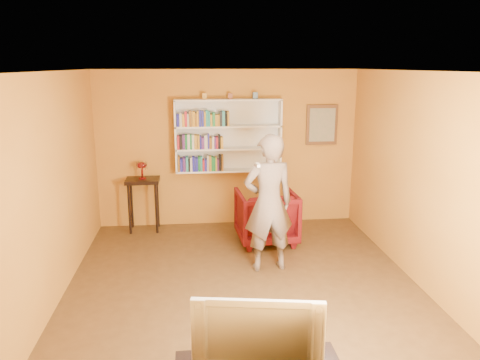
% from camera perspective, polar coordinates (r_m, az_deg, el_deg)
% --- Properties ---
extents(room_shell, '(5.30, 5.80, 2.88)m').
position_cam_1_polar(room_shell, '(5.81, 0.42, -3.72)').
color(room_shell, '#452E16').
rests_on(room_shell, ground).
extents(bookshelf, '(1.80, 0.29, 1.23)m').
position_cam_1_polar(bookshelf, '(8.02, -1.47, 5.44)').
color(bookshelf, silver).
rests_on(bookshelf, room_shell).
extents(books_row_lower, '(0.77, 0.19, 0.27)m').
position_cam_1_polar(books_row_lower, '(7.97, -4.84, 1.99)').
color(books_row_lower, brown).
rests_on(books_row_lower, bookshelf).
extents(books_row_middle, '(0.76, 0.18, 0.25)m').
position_cam_1_polar(books_row_middle, '(7.90, -4.96, 4.64)').
color(books_row_middle, red).
rests_on(books_row_middle, bookshelf).
extents(books_row_upper, '(0.87, 0.19, 0.27)m').
position_cam_1_polar(books_row_upper, '(7.86, -4.47, 7.42)').
color(books_row_upper, '#22229C').
rests_on(books_row_upper, bookshelf).
extents(ornament_left, '(0.07, 0.07, 0.10)m').
position_cam_1_polar(ornament_left, '(7.87, -4.35, 10.15)').
color(ornament_left, '#BC8F35').
rests_on(ornament_left, bookshelf).
extents(ornament_centre, '(0.07, 0.07, 0.10)m').
position_cam_1_polar(ornament_centre, '(7.89, -1.21, 10.18)').
color(ornament_centre, brown).
rests_on(ornament_centre, bookshelf).
extents(ornament_right, '(0.08, 0.08, 0.11)m').
position_cam_1_polar(ornament_right, '(7.94, 1.85, 10.26)').
color(ornament_right, slate).
rests_on(ornament_right, bookshelf).
extents(framed_painting, '(0.55, 0.05, 0.70)m').
position_cam_1_polar(framed_painting, '(8.34, 9.96, 6.64)').
color(framed_painting, '#533117').
rests_on(framed_painting, room_shell).
extents(console_table, '(0.56, 0.42, 0.91)m').
position_cam_1_polar(console_table, '(8.05, -11.75, -0.93)').
color(console_table, black).
rests_on(console_table, ground).
extents(ruby_lustre, '(0.18, 0.18, 0.29)m').
position_cam_1_polar(ruby_lustre, '(7.97, -11.88, 1.59)').
color(ruby_lustre, maroon).
rests_on(ruby_lustre, console_table).
extents(armchair, '(0.96, 0.98, 0.84)m').
position_cam_1_polar(armchair, '(7.48, 3.22, -4.44)').
color(armchair, '#46050B').
rests_on(armchair, ground).
extents(person, '(0.75, 0.54, 1.90)m').
position_cam_1_polar(person, '(6.34, 3.50, -2.84)').
color(person, '#6A594D').
rests_on(person, ground).
extents(game_remote, '(0.04, 0.15, 0.04)m').
position_cam_1_polar(game_remote, '(5.78, 2.19, 1.86)').
color(game_remote, white).
rests_on(game_remote, person).
extents(television, '(1.03, 0.30, 0.59)m').
position_cam_1_polar(television, '(3.85, 2.20, -17.57)').
color(television, black).
rests_on(television, tv_cabinet).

